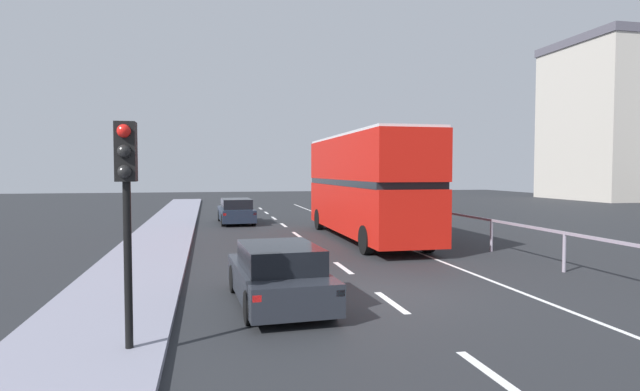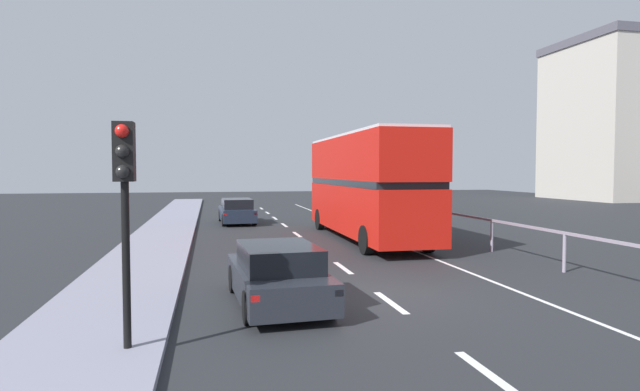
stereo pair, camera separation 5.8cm
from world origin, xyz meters
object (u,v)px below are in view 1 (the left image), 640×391
at_px(sedan_car_ahead, 236,211).
at_px(traffic_signal_pole, 126,179).
at_px(double_decker_bus_red, 365,184).
at_px(hatchback_car_near, 278,275).

bearing_deg(sedan_car_ahead, traffic_signal_pole, -99.76).
bearing_deg(traffic_signal_pole, double_decker_bus_red, 58.32).
distance_m(double_decker_bus_red, hatchback_car_near, 10.99).
relative_size(double_decker_bus_red, traffic_signal_pole, 3.10).
relative_size(double_decker_bus_red, sedan_car_ahead, 2.45).
xyz_separation_m(double_decker_bus_red, traffic_signal_pole, (-7.60, -12.31, 0.41)).
bearing_deg(hatchback_car_near, sedan_car_ahead, 86.54).
xyz_separation_m(hatchback_car_near, sedan_car_ahead, (0.03, 17.49, 0.02)).
bearing_deg(hatchback_car_near, double_decker_bus_red, 59.59).
height_order(hatchback_car_near, traffic_signal_pole, traffic_signal_pole).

